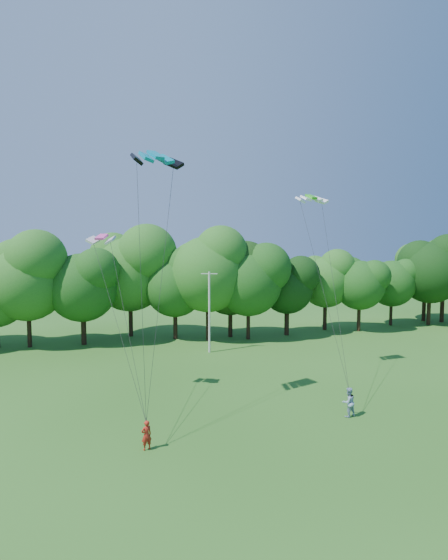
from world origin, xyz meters
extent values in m
plane|color=#225316|center=(0.00, 0.00, 0.00)|extent=(160.00, 160.00, 0.00)
cylinder|color=beige|center=(0.81, 29.16, 4.11)|extent=(0.21, 0.21, 8.22)
cube|color=beige|center=(0.81, 29.16, 8.01)|extent=(1.60, 0.55, 0.08)
imported|color=#B52417|center=(-6.49, 9.38, 0.81)|extent=(0.69, 0.58, 1.61)
imported|color=#91A8C9|center=(6.34, 11.03, 0.95)|extent=(1.03, 0.87, 1.89)
cube|color=#057D99|center=(-5.45, 14.30, 16.53)|extent=(3.42, 2.42, 0.78)
cube|color=green|center=(7.57, 20.06, 14.87)|extent=(2.71, 1.52, 0.52)
cube|color=#F343A5|center=(-8.96, 17.74, 11.51)|extent=(2.12, 1.61, 0.45)
cylinder|color=black|center=(4.63, 35.85, 2.04)|extent=(0.45, 0.45, 4.07)
ellipsoid|color=black|center=(4.63, 35.85, 7.40)|extent=(8.14, 8.14, 8.88)
cylinder|color=#312413|center=(33.92, 39.85, 2.11)|extent=(0.53, 0.53, 4.23)
ellipsoid|color=#235219|center=(33.92, 39.85, 7.68)|extent=(8.45, 8.45, 9.22)
camera|label=1|loc=(-7.48, -13.58, 11.11)|focal=28.00mm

